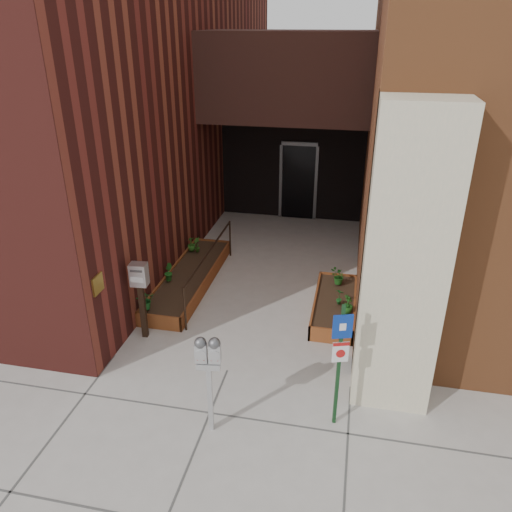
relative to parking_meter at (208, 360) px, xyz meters
The scene contains 15 objects.
ground 1.76m from the parking_meter, 95.03° to the left, with size 80.00×80.00×0.00m, color #9E9991.
architecture 9.02m from the parking_meter, 92.07° to the left, with size 20.00×14.60×10.00m.
planter_left 4.45m from the parking_meter, 112.64° to the left, with size 0.90×3.60×0.30m.
planter_right 3.94m from the parking_meter, 66.92° to the left, with size 0.80×2.20×0.30m.
handrail 4.13m from the parking_meter, 106.46° to the left, with size 0.04×3.34×0.90m.
parking_meter is the anchor object (origin of this frame).
sign_post 1.75m from the parking_meter, 15.54° to the left, with size 0.26×0.10×1.95m.
payment_dropbox 2.67m from the parking_meter, 133.05° to the left, with size 0.31×0.24×1.47m.
shrub_left_a 3.17m from the parking_meter, 129.42° to the left, with size 0.34×0.34×0.38m, color #1A5D20.
shrub_left_b 4.12m from the parking_meter, 118.88° to the left, with size 0.20×0.20×0.37m, color #1C5A19.
shrub_left_c 5.48m from the parking_meter, 111.18° to the left, with size 0.19×0.19×0.34m, color #29631C.
shrub_left_d 5.39m from the parking_meter, 109.83° to the left, with size 0.19×0.19×0.36m, color #2A611B.
shrub_right_a 3.56m from the parking_meter, 60.11° to the left, with size 0.20×0.20×0.35m, color #1C5217.
shrub_right_b 3.73m from the parking_meter, 64.54° to the left, with size 0.17×0.17×0.33m, color #195A1F.
shrub_right_c 4.43m from the parking_meter, 69.83° to the left, with size 0.30×0.30×0.34m, color #1B5217.
Camera 1 is at (1.81, -6.35, 5.21)m, focal length 35.00 mm.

